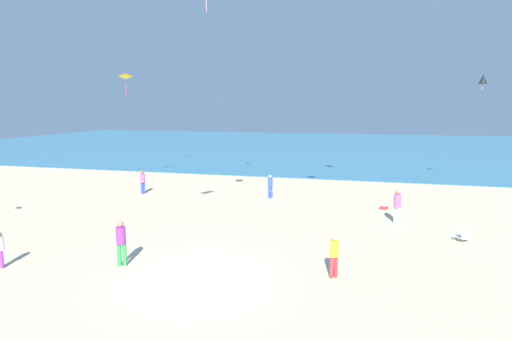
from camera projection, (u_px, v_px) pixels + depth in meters
name	position (u px, v px, depth m)	size (l,w,h in m)	color
ground_plane	(264.00, 210.00, 23.68)	(120.00, 120.00, 0.00)	beige
ocean_water	(324.00, 146.00, 62.89)	(120.00, 60.00, 0.05)	teal
beach_chair_far_left	(463.00, 236.00, 18.07)	(0.71, 0.76, 0.58)	white
cooler_box	(384.00, 207.00, 23.95)	(0.52, 0.58, 0.25)	red
person_1	(121.00, 240.00, 15.20)	(0.44, 0.44, 1.75)	green
person_2	(397.00, 204.00, 20.81)	(0.49, 0.49, 1.76)	white
person_3	(143.00, 180.00, 28.03)	(0.43, 0.43, 1.63)	blue
person_4	(270.00, 185.00, 26.66)	(0.44, 0.44, 1.56)	blue
person_5	(334.00, 253.00, 14.16)	(0.43, 0.43, 1.56)	red
person_6	(0.00, 247.00, 15.07)	(0.38, 0.38, 1.37)	purple
kite_black	(483.00, 79.00, 29.08)	(0.67, 0.70, 1.08)	black
kite_yellow	(125.00, 75.00, 29.97)	(0.94, 0.90, 1.76)	yellow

